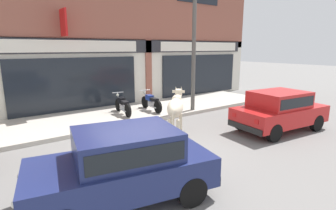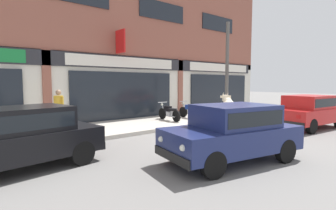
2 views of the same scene
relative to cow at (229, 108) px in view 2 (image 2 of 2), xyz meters
name	(u,v)px [view 2 (image 2 of 2)]	position (x,y,z in m)	size (l,w,h in m)	color
ground_plane	(209,139)	(-1.62, -0.39, -1.01)	(90.00, 90.00, 0.00)	slate
sidewalk	(145,124)	(-1.62, 3.55, -0.93)	(19.00, 3.48, 0.15)	#B7AFA3
shop_building	(122,28)	(-1.62, 5.55, 3.81)	(23.00, 1.40, 10.03)	#8E5142
cow	(229,108)	(0.00, 0.00, 0.00)	(1.66, 1.69, 1.61)	beige
car_0	(21,135)	(-7.44, 0.25, -0.19)	(3.75, 2.04, 1.46)	black
car_1	(233,130)	(-3.21, -2.51, -0.19)	(3.81, 2.25, 1.46)	black
car_2	(309,110)	(3.40, -1.75, -0.19)	(3.74, 1.98, 1.46)	black
motorcycle_0	(169,113)	(-0.34, 3.33, -0.47)	(0.55, 1.81, 0.88)	black
motorcycle_1	(191,111)	(1.02, 3.16, -0.47)	(0.52, 1.81, 0.88)	black
pedestrian	(59,106)	(-5.50, 3.70, 0.13)	(0.32, 0.46, 1.60)	#2D2D33
utility_pole	(227,71)	(2.64, 2.11, 1.64)	(0.18, 0.18, 5.00)	#595651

